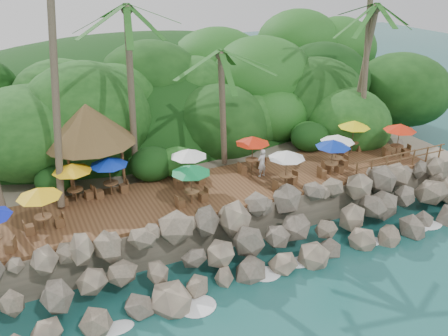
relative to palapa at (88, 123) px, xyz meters
name	(u,v)px	position (x,y,z in m)	size (l,w,h in m)	color
ground	(278,280)	(6.44, -9.71, -5.79)	(140.00, 140.00, 0.00)	#19514F
land_base	(167,147)	(6.44, 6.29, -4.74)	(32.00, 25.20, 2.10)	gray
jungle_hill	(140,129)	(6.44, 13.79, -5.79)	(44.80, 28.00, 15.40)	#143811
seawall	(258,238)	(6.44, -7.71, -4.64)	(29.00, 4.00, 2.30)	gray
terrace	(224,187)	(6.44, -3.71, -3.59)	(26.00, 5.00, 0.20)	brown
jungle_foliage	(172,164)	(6.44, 5.29, -5.79)	(44.00, 16.00, 12.00)	#143811
foam_line	(274,276)	(6.44, -9.41, -5.76)	(25.20, 0.80, 0.06)	white
palapa	(88,123)	(0.00, 0.00, 0.00)	(5.14, 5.14, 4.60)	brown
dining_clusters	(226,157)	(6.51, -3.87, -1.66)	(25.64, 5.24, 2.21)	brown
railing	(400,159)	(17.12, -6.06, -2.88)	(7.20, 0.10, 1.00)	brown
waiter	(262,163)	(8.97, -3.49, -2.65)	(0.62, 0.40, 1.69)	silver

